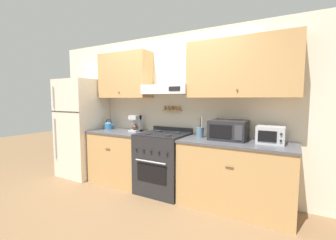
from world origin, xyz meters
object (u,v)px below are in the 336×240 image
microwave (228,130)px  tea_kettle (109,125)px  stove_range (163,163)px  refrigerator (82,128)px  utensil_crock (200,132)px  coffee_maker (136,123)px  toaster_oven (271,135)px

microwave → tea_kettle: bearing=-179.5°
stove_range → refrigerator: bearing=-178.6°
tea_kettle → utensil_crock: utensil_crock is taller
coffee_maker → utensil_crock: (1.21, -0.03, -0.06)m
utensil_crock → toaster_oven: utensil_crock is taller
refrigerator → tea_kettle: bearing=16.1°
utensil_crock → toaster_oven: 0.96m
refrigerator → toaster_oven: size_ratio=5.54×
stove_range → toaster_oven: bearing=4.2°
stove_range → coffee_maker: 0.87m
microwave → toaster_oven: microwave is taller
tea_kettle → toaster_oven: size_ratio=0.62×
refrigerator → utensil_crock: (2.38, 0.16, 0.07)m
tea_kettle → microwave: bearing=0.5°
refrigerator → microwave: (2.80, 0.18, 0.13)m
tea_kettle → utensil_crock: bearing=0.0°
coffee_maker → toaster_oven: 2.17m
refrigerator → coffee_maker: refrigerator is taller
tea_kettle → toaster_oven: bearing=-0.0°
stove_range → utensil_crock: (0.58, 0.12, 0.52)m
microwave → refrigerator: bearing=-176.4°
toaster_oven → tea_kettle: bearing=180.0°
microwave → utensil_crock: bearing=-177.6°
coffee_maker → toaster_oven: size_ratio=0.85×
stove_range → refrigerator: 1.86m
coffee_maker → microwave: coffee_maker is taller
stove_range → refrigerator: (-1.80, -0.04, 0.45)m
tea_kettle → utensil_crock: size_ratio=0.68×
utensil_crock → tea_kettle: bearing=-180.0°
coffee_maker → toaster_oven: bearing=-0.7°
stove_range → toaster_oven: 1.64m
tea_kettle → coffee_maker: bearing=2.3°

